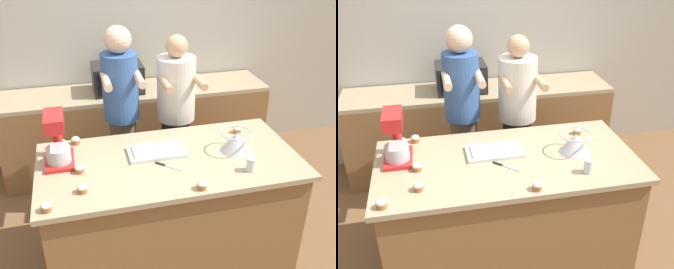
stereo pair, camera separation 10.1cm
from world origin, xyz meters
TOP-DOWN VIEW (x-y plane):
  - ground_plane at (0.00, 0.00)m, footprint 16.00×16.00m
  - back_wall at (0.00, 1.80)m, footprint 10.00×0.06m
  - island_counter at (0.00, 0.00)m, footprint 1.91×0.95m
  - back_counter at (0.00, 1.45)m, footprint 2.80×0.60m
  - person_left at (-0.24, 0.75)m, footprint 0.33×0.49m
  - person_right at (0.25, 0.75)m, footprint 0.35×0.51m
  - stand_mixer at (-0.78, 0.15)m, footprint 0.20×0.30m
  - mixing_bowl at (0.52, -0.00)m, footprint 0.25×0.25m
  - baking_tray at (-0.08, 0.11)m, footprint 0.42×0.24m
  - microwave_oven at (-0.18, 1.45)m, footprint 0.50×0.38m
  - drinking_glass at (0.51, -0.29)m, footprint 0.06×0.06m
  - knife at (-0.04, -0.09)m, footprint 0.17×0.16m
  - cupcake_0 at (-0.65, -0.02)m, footprint 0.07×0.07m
  - cupcake_1 at (-0.66, 0.40)m, footprint 0.07×0.07m
  - cupcake_2 at (-0.86, -0.39)m, footprint 0.07×0.07m
  - cupcake_3 at (-0.64, -0.26)m, footprint 0.07×0.07m
  - cupcake_4 at (0.64, 0.27)m, footprint 0.07×0.07m
  - cupcake_5 at (0.11, -0.41)m, footprint 0.07×0.07m
  - cupcake_6 at (-0.76, 0.38)m, footprint 0.07×0.07m

SIDE VIEW (x-z plane):
  - ground_plane at x=0.00m, z-range 0.00..0.00m
  - back_counter at x=0.00m, z-range 0.00..0.92m
  - island_counter at x=0.00m, z-range 0.00..0.93m
  - person_right at x=0.25m, z-range 0.04..1.68m
  - knife at x=-0.04m, z-range 0.92..0.93m
  - person_left at x=-0.24m, z-range 0.06..1.81m
  - baking_tray at x=-0.08m, z-range 0.92..0.96m
  - cupcake_0 at x=-0.65m, z-range 0.92..0.98m
  - cupcake_1 at x=-0.66m, z-range 0.92..0.98m
  - cupcake_2 at x=-0.86m, z-range 0.92..0.98m
  - cupcake_3 at x=-0.64m, z-range 0.92..0.98m
  - cupcake_4 at x=0.64m, z-range 0.92..0.98m
  - cupcake_5 at x=0.11m, z-range 0.92..0.98m
  - cupcake_6 at x=-0.76m, z-range 0.92..0.98m
  - drinking_glass at x=0.51m, z-range 0.92..1.02m
  - mixing_bowl at x=0.52m, z-range 0.93..1.08m
  - microwave_oven at x=-0.18m, z-range 0.92..1.21m
  - stand_mixer at x=-0.78m, z-range 0.90..1.29m
  - back_wall at x=0.00m, z-range 0.00..2.70m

